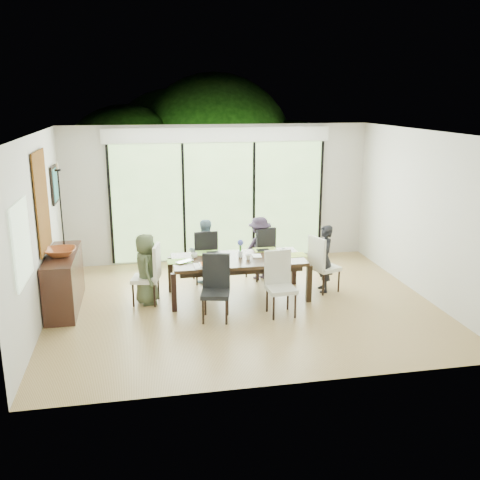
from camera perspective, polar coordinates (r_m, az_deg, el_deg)
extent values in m
cube|color=brown|center=(8.60, 0.31, -6.91)|extent=(6.00, 5.00, 0.01)
cube|color=white|center=(7.99, 0.34, 11.42)|extent=(6.00, 5.00, 0.01)
cube|color=beige|center=(10.61, -2.28, 4.96)|extent=(6.00, 0.02, 2.70)
cube|color=white|center=(5.84, 5.06, -3.62)|extent=(6.00, 0.02, 2.70)
cube|color=silver|center=(8.18, -20.85, 0.90)|extent=(0.02, 5.00, 2.70)
cube|color=beige|center=(9.24, 19.00, 2.61)|extent=(0.02, 5.00, 2.70)
cube|color=#598C3F|center=(10.60, -2.24, 4.12)|extent=(4.20, 0.02, 2.30)
cube|color=white|center=(10.42, -2.31, 11.14)|extent=(4.40, 0.06, 0.28)
cube|color=black|center=(10.49, -13.67, 3.59)|extent=(0.05, 0.04, 2.30)
cube|color=black|center=(10.51, -6.02, 3.95)|extent=(0.05, 0.04, 2.30)
cube|color=black|center=(10.71, 1.48, 4.24)|extent=(0.05, 0.04, 2.30)
cube|color=black|center=(11.09, 8.59, 4.45)|extent=(0.05, 0.04, 2.30)
cube|color=#8CAD7F|center=(6.99, -22.26, -0.27)|extent=(0.02, 0.90, 1.00)
cube|color=brown|center=(11.79, -2.85, -1.01)|extent=(6.00, 1.80, 0.10)
cube|color=brown|center=(12.41, -3.40, 2.66)|extent=(6.00, 0.08, 0.06)
sphere|color=#14380F|center=(13.15, -11.90, 7.01)|extent=(3.20, 3.20, 3.20)
sphere|color=#14380F|center=(13.83, -2.69, 9.21)|extent=(4.00, 4.00, 4.00)
sphere|color=#14380F|center=(13.50, 5.47, 6.70)|extent=(2.80, 2.80, 2.80)
sphere|color=#14380F|center=(14.44, -7.05, 8.64)|extent=(3.60, 3.60, 3.60)
cube|color=black|center=(8.71, -0.22, -2.12)|extent=(2.13, 0.98, 0.05)
cube|color=black|center=(8.73, -0.22, -2.62)|extent=(1.95, 0.80, 0.09)
cube|color=black|center=(8.29, -7.06, -5.58)|extent=(0.08, 0.08, 0.61)
cube|color=black|center=(8.68, 7.36, -4.63)|extent=(0.08, 0.08, 0.61)
cube|color=black|center=(9.10, -7.43, -3.69)|extent=(0.08, 0.08, 0.61)
cube|color=black|center=(9.45, 5.77, -2.91)|extent=(0.08, 0.08, 0.61)
imported|color=#475337|center=(8.60, -9.97, -3.05)|extent=(0.34, 0.54, 1.15)
imported|color=black|center=(9.10, 8.99, -1.98)|extent=(0.38, 0.56, 1.15)
imported|color=#7A9DB0|center=(9.45, -3.82, -1.18)|extent=(0.59, 0.44, 1.15)
imported|color=#2B2131|center=(9.61, 2.11, -0.87)|extent=(0.60, 0.45, 1.15)
cube|color=#75A73B|center=(8.59, -6.47, -2.27)|extent=(0.39, 0.28, 0.01)
cube|color=#A2B841|center=(8.92, 5.80, -1.59)|extent=(0.39, 0.28, 0.01)
cube|color=#70A239|center=(9.01, -3.49, -1.35)|extent=(0.39, 0.28, 0.01)
cube|color=#92AE3E|center=(9.19, 2.70, -1.02)|extent=(0.39, 0.28, 0.01)
cube|color=white|center=(8.34, -3.56, -2.73)|extent=(0.39, 0.28, 0.01)
cube|color=black|center=(8.98, -2.82, -1.36)|extent=(0.23, 0.16, 0.01)
cube|color=black|center=(9.13, 2.47, -1.08)|extent=(0.21, 0.15, 0.01)
cube|color=white|center=(8.80, 4.33, -1.78)|extent=(0.27, 0.20, 0.00)
cube|color=white|center=(8.33, -3.56, -2.64)|extent=(0.23, 0.23, 0.02)
cube|color=orange|center=(8.33, -3.56, -2.54)|extent=(0.18, 0.18, 0.01)
cylinder|color=silver|center=(8.74, 0.05, -1.50)|extent=(0.07, 0.07, 0.11)
cylinder|color=#337226|center=(8.71, 0.05, -0.83)|extent=(0.04, 0.04, 0.14)
sphere|color=#5360D1|center=(8.69, 0.05, -0.27)|extent=(0.10, 0.10, 0.10)
imported|color=silver|center=(8.50, -5.74, -2.37)|extent=(0.35, 0.32, 0.02)
imported|color=white|center=(8.74, -4.92, -1.64)|extent=(0.16, 0.16, 0.09)
imported|color=white|center=(8.62, 0.89, -1.83)|extent=(0.13, 0.13, 0.08)
imported|color=white|center=(8.96, 4.71, -1.22)|extent=(0.12, 0.12, 0.09)
imported|color=white|center=(8.79, 1.33, -1.72)|extent=(0.17, 0.21, 0.02)
cube|color=black|center=(8.77, -18.26, -4.15)|extent=(0.44, 1.56, 0.88)
imported|color=brown|center=(8.53, -18.61, -1.22)|extent=(0.46, 0.46, 0.11)
cylinder|color=black|center=(8.97, -18.23, -0.66)|extent=(0.10, 0.10, 0.04)
cylinder|color=black|center=(8.83, -18.55, 3.19)|extent=(0.02, 0.02, 1.22)
cylinder|color=black|center=(8.74, -18.88, 7.07)|extent=(0.10, 0.10, 0.03)
cylinder|color=silver|center=(8.73, -18.92, 7.45)|extent=(0.04, 0.04, 0.10)
cube|color=#924E15|center=(8.49, -20.36, 3.85)|extent=(0.02, 1.00, 1.50)
cube|color=black|center=(9.74, -19.20, 5.60)|extent=(0.03, 0.55, 0.65)
cube|color=#1B5858|center=(9.74, -19.08, 5.61)|extent=(0.01, 0.45, 0.55)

